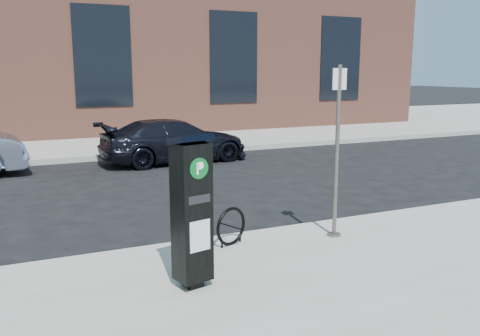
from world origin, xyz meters
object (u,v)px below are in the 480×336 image
parking_kiosk (192,210)px  car_dark (175,141)px  bike_rack (231,226)px  sign_pole (337,153)px

parking_kiosk → car_dark: bearing=61.1°
bike_rack → sign_pole: bearing=-31.1°
sign_pole → bike_rack: (-1.52, 0.25, -0.95)m
parking_kiosk → car_dark: (2.39, 8.42, -0.43)m
sign_pole → car_dark: (-0.06, 7.60, -0.76)m
sign_pole → parking_kiosk: bearing=-158.7°
parking_kiosk → sign_pole: sign_pole is taller
sign_pole → car_dark: 7.63m
bike_rack → parking_kiosk: bearing=-152.4°
car_dark → sign_pole: bearing=175.9°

